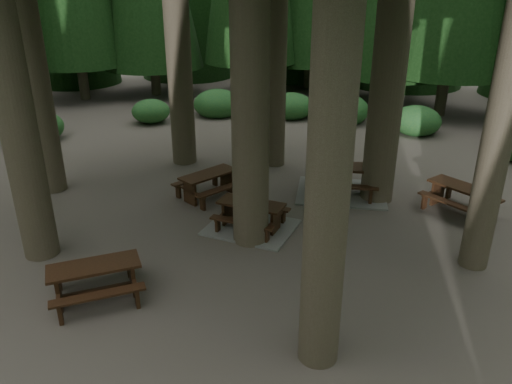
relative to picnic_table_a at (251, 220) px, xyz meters
The scene contains 7 objects.
ground 0.86m from the picnic_table_a, 125.17° to the right, with size 80.00×80.00×0.00m, color #4D473F.
picnic_table_a is the anchor object (origin of this frame).
picnic_table_b 2.31m from the picnic_table_a, 156.00° to the left, with size 1.69×1.94×0.73m.
picnic_table_c 3.42m from the picnic_table_a, 74.04° to the left, with size 3.17×2.96×0.86m.
picnic_table_d 5.68m from the picnic_table_a, 43.69° to the left, with size 2.08×1.87×0.75m.
picnic_table_e 4.22m from the picnic_table_a, 101.59° to the right, with size 2.14×2.22×0.75m.
shrub_ring 0.29m from the picnic_table_a, 17.36° to the left, with size 23.86×24.64×1.49m.
Camera 1 is at (6.80, -8.53, 5.84)m, focal length 35.00 mm.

